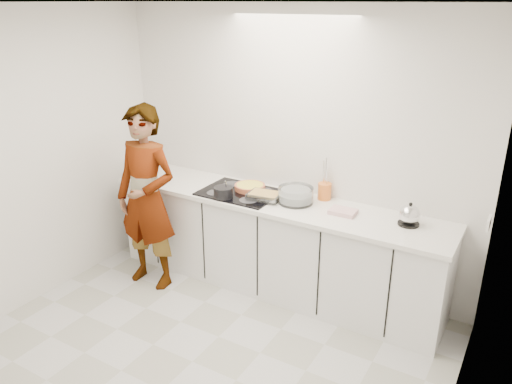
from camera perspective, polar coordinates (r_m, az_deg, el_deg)
The scene contains 16 objects.
floor at distance 4.10m, azimuth -7.28°, elevation -18.67°, with size 3.60×3.20×0.00m, color silver.
ceiling at distance 3.16m, azimuth -9.58°, elevation 20.56°, with size 3.60×3.20×0.00m, color white.
wall_back at distance 4.70m, azimuth 3.96°, elevation 4.82°, with size 3.60×0.00×2.60m, color silver.
wall_left at distance 4.72m, azimuth -25.68°, elevation 2.79°, with size 0.00×3.20×2.60m, color silver.
wall_right at distance 2.80m, azimuth 22.68°, elevation -8.85°, with size 0.02×3.20×2.60m.
base_cabinets at distance 4.76m, azimuth 1.94°, elevation -6.17°, with size 3.20×0.58×0.87m, color white.
countertop at distance 4.57m, azimuth 2.01°, elevation -1.09°, with size 3.24×0.64×0.04m, color white.
hob at distance 4.71m, azimuth -1.84°, elevation -0.04°, with size 0.72×0.54×0.01m, color black.
tart_dish at distance 4.75m, azimuth -0.71°, elevation 0.61°, with size 0.38×0.38×0.05m.
saucepan at distance 4.56m, azimuth -3.76°, elevation -0.02°, with size 0.19×0.19×0.17m.
baking_dish at distance 4.53m, azimuth 1.01°, elevation -0.39°, with size 0.31×0.25×0.06m.
mixing_bowl at distance 4.47m, azimuth 4.55°, elevation -0.43°, with size 0.37×0.37×0.15m.
tea_towel at distance 4.32m, azimuth 9.91°, elevation -2.22°, with size 0.22×0.16×0.04m, color white.
kettle at distance 4.20m, azimuth 17.13°, elevation -2.58°, with size 0.21×0.21×0.20m.
utensil_crock at distance 4.58m, azimuth 7.83°, elevation 0.08°, with size 0.12×0.12×0.15m, color orange.
cook at distance 4.77m, azimuth -12.38°, elevation -0.72°, with size 0.64×0.42×1.76m, color white.
Camera 1 is at (2.02, -2.43, 2.62)m, focal length 35.00 mm.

